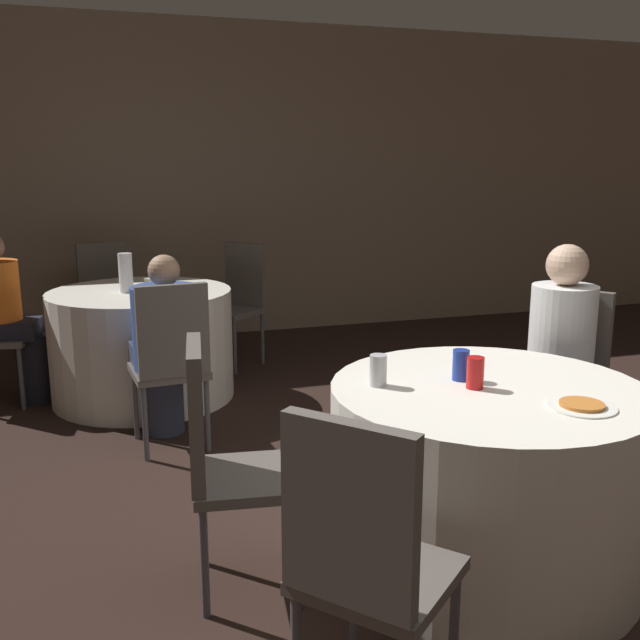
% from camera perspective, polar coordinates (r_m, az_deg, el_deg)
% --- Properties ---
extents(ground_plane, '(16.00, 16.00, 0.00)m').
position_cam_1_polar(ground_plane, '(3.13, 13.87, -18.25)').
color(ground_plane, black).
extents(wall_back, '(16.00, 0.06, 2.80)m').
position_cam_1_polar(wall_back, '(6.70, -5.03, 10.94)').
color(wall_back, gray).
rests_on(wall_back, ground_plane).
extents(table_near, '(1.22, 1.22, 0.74)m').
position_cam_1_polar(table_near, '(2.95, 13.04, -12.10)').
color(table_near, white).
rests_on(table_near, ground_plane).
extents(table_far, '(1.22, 1.22, 0.74)m').
position_cam_1_polar(table_far, '(4.99, -14.02, -1.90)').
color(table_far, white).
rests_on(table_far, ground_plane).
extents(chair_near_west, '(0.45, 0.45, 0.96)m').
position_cam_1_polar(chair_near_west, '(2.66, -7.97, -10.10)').
color(chair_near_west, '#59514C').
rests_on(chair_near_west, ground_plane).
extents(chair_near_southwest, '(0.56, 0.56, 0.96)m').
position_cam_1_polar(chair_near_southwest, '(2.01, 3.44, -17.94)').
color(chair_near_southwest, '#59514C').
rests_on(chair_near_southwest, ground_plane).
extents(chair_near_northeast, '(0.56, 0.56, 0.96)m').
position_cam_1_polar(chair_near_northeast, '(3.81, 19.00, -3.67)').
color(chair_near_northeast, '#59514C').
rests_on(chair_near_northeast, ground_plane).
extents(chair_far_northeast, '(0.56, 0.56, 0.96)m').
position_cam_1_polar(chair_far_northeast, '(5.67, -6.49, 2.12)').
color(chair_far_northeast, '#59514C').
rests_on(chair_far_northeast, ground_plane).
extents(chair_far_south, '(0.43, 0.44, 0.96)m').
position_cam_1_polar(chair_far_south, '(3.96, -11.82, -2.63)').
color(chair_far_south, '#59514C').
rests_on(chair_far_south, ground_plane).
extents(chair_far_north, '(0.47, 0.48, 0.96)m').
position_cam_1_polar(chair_far_north, '(5.92, -16.78, 2.12)').
color(chair_far_north, '#59514C').
rests_on(chair_far_north, ground_plane).
extents(person_white_shirt, '(0.46, 0.44, 1.20)m').
position_cam_1_polar(person_white_shirt, '(3.64, 18.30, -3.77)').
color(person_white_shirt, black).
rests_on(person_white_shirt, ground_plane).
extents(person_blue_shirt, '(0.39, 0.53, 1.09)m').
position_cam_1_polar(person_blue_shirt, '(4.11, -12.27, -1.98)').
color(person_blue_shirt, '#33384C').
rests_on(person_blue_shirt, ground_plane).
extents(person_orange_shirt, '(0.50, 0.36, 1.15)m').
position_cam_1_polar(person_orange_shirt, '(5.11, -23.72, 0.14)').
color(person_orange_shirt, black).
rests_on(person_orange_shirt, ground_plane).
extents(pizza_plate_near, '(0.24, 0.24, 0.02)m').
position_cam_1_polar(pizza_plate_near, '(2.68, 20.21, -6.45)').
color(pizza_plate_near, white).
rests_on(pizza_plate_near, table_near).
extents(soda_can_red, '(0.07, 0.07, 0.12)m').
position_cam_1_polar(soda_can_red, '(2.77, 12.32, -4.14)').
color(soda_can_red, red).
rests_on(soda_can_red, table_near).
extents(soda_can_blue, '(0.07, 0.07, 0.12)m').
position_cam_1_polar(soda_can_blue, '(2.86, 11.20, -3.56)').
color(soda_can_blue, '#1E38A5').
rests_on(soda_can_blue, table_near).
extents(soda_can_silver, '(0.07, 0.07, 0.12)m').
position_cam_1_polar(soda_can_silver, '(2.75, 4.68, -4.03)').
color(soda_can_silver, silver).
rests_on(soda_can_silver, table_near).
extents(bottle_far, '(0.09, 0.09, 0.26)m').
position_cam_1_polar(bottle_far, '(4.85, -15.28, 3.66)').
color(bottle_far, white).
rests_on(bottle_far, table_far).
extents(cup_far, '(0.08, 0.08, 0.09)m').
position_cam_1_polar(cup_far, '(4.83, -13.41, 2.72)').
color(cup_far, silver).
rests_on(cup_far, table_far).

